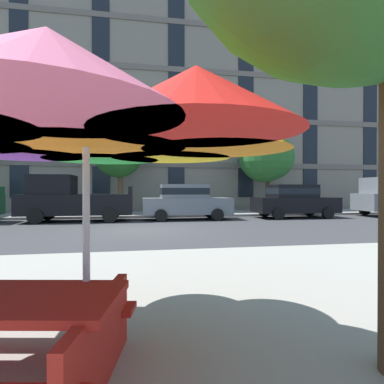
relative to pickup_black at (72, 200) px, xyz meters
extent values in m
plane|color=#38383A|center=(3.16, -3.70, -1.03)|extent=(120.00, 120.00, 0.00)
cube|color=#9E998E|center=(3.16, -12.70, -0.97)|extent=(56.00, 9.00, 0.12)
cube|color=gray|center=(3.16, 3.10, -0.97)|extent=(56.00, 3.60, 0.12)
cube|color=gray|center=(3.16, 11.30, 6.97)|extent=(39.17, 12.00, 16.00)
cube|color=#6B6056|center=(3.16, 5.26, 2.17)|extent=(38.39, 0.08, 0.36)
cube|color=#6B6056|center=(3.16, 5.26, 5.37)|extent=(38.39, 0.08, 0.36)
cube|color=#6B6056|center=(3.16, 5.26, 8.57)|extent=(38.39, 0.08, 0.36)
cube|color=#6B6056|center=(3.16, 5.26, 11.77)|extent=(38.39, 0.08, 0.36)
cube|color=black|center=(-4.19, 5.27, 7.37)|extent=(1.10, 0.06, 14.80)
cube|color=black|center=(0.71, 5.27, 7.37)|extent=(1.10, 0.06, 14.80)
cube|color=black|center=(5.61, 5.27, 7.37)|extent=(1.10, 0.06, 14.80)
cube|color=black|center=(10.50, 5.27, 7.37)|extent=(1.10, 0.06, 14.80)
cube|color=black|center=(15.40, 5.27, 7.37)|extent=(1.10, 0.06, 14.80)
cube|color=black|center=(20.30, 5.27, 7.37)|extent=(1.10, 0.06, 14.80)
cube|color=black|center=(0.24, 0.00, -0.21)|extent=(5.10, 1.90, 0.96)
cube|color=black|center=(-0.86, 0.00, 0.72)|extent=(1.90, 1.75, 0.90)
cube|color=black|center=(2.71, 0.00, 0.45)|extent=(0.16, 1.75, 0.36)
cylinder|color=black|center=(1.82, 0.95, -0.69)|extent=(0.68, 0.22, 0.68)
cylinder|color=black|center=(1.82, -0.95, -0.69)|extent=(0.68, 0.22, 0.68)
cylinder|color=black|center=(-1.34, 0.95, -0.69)|extent=(0.68, 0.22, 0.68)
cylinder|color=black|center=(-1.34, -0.95, -0.69)|extent=(0.68, 0.22, 0.68)
cube|color=slate|center=(5.50, 0.00, -0.33)|extent=(4.40, 1.76, 0.80)
cube|color=slate|center=(5.35, 0.00, 0.41)|extent=(2.30, 1.55, 0.68)
cube|color=black|center=(5.35, 0.00, 0.41)|extent=(2.32, 1.57, 0.32)
cylinder|color=black|center=(6.87, 0.88, -0.73)|extent=(0.60, 0.22, 0.60)
cylinder|color=black|center=(6.87, -0.88, -0.73)|extent=(0.60, 0.22, 0.60)
cylinder|color=black|center=(4.14, 0.88, -0.73)|extent=(0.60, 0.22, 0.60)
cylinder|color=black|center=(4.14, -0.88, -0.73)|extent=(0.60, 0.22, 0.60)
cube|color=black|center=(11.37, 0.00, -0.33)|extent=(4.40, 1.76, 0.80)
cube|color=black|center=(11.22, 0.00, 0.41)|extent=(2.30, 1.55, 0.68)
cube|color=black|center=(11.22, 0.00, 0.41)|extent=(2.32, 1.57, 0.32)
cylinder|color=black|center=(12.74, 0.88, -0.73)|extent=(0.60, 0.22, 0.60)
cylinder|color=black|center=(12.74, -0.88, -0.73)|extent=(0.60, 0.22, 0.60)
cylinder|color=black|center=(10.01, 0.88, -0.73)|extent=(0.60, 0.22, 0.60)
cylinder|color=black|center=(10.01, -0.88, -0.73)|extent=(0.60, 0.22, 0.60)
cube|color=slate|center=(16.84, 0.00, 0.72)|extent=(1.90, 1.75, 0.90)
cylinder|color=black|center=(16.36, 0.95, -0.69)|extent=(0.68, 0.22, 0.68)
cylinder|color=brown|center=(2.04, 3.48, 0.35)|extent=(0.34, 0.34, 2.76)
sphere|color=#236023|center=(1.90, 3.31, 2.67)|extent=(2.93, 2.93, 2.93)
sphere|color=#236023|center=(2.17, 3.76, 3.13)|extent=(2.32, 2.32, 2.32)
sphere|color=#236023|center=(2.34, 3.23, 2.88)|extent=(1.91, 1.91, 1.91)
sphere|color=#236023|center=(2.22, 3.57, 2.85)|extent=(2.54, 2.54, 2.54)
cylinder|color=#4C3823|center=(11.30, 3.39, 0.11)|extent=(0.28, 0.28, 2.27)
sphere|color=#2D702D|center=(11.07, 3.31, 2.66)|extent=(3.39, 3.39, 3.39)
sphere|color=#2D702D|center=(11.45, 3.38, 2.39)|extent=(2.29, 2.29, 2.29)
sphere|color=#2D702D|center=(11.62, 3.64, 2.62)|extent=(3.02, 3.02, 3.02)
cylinder|color=silver|center=(2.69, -12.70, 0.12)|extent=(0.06, 0.06, 2.29)
cone|color=orange|center=(3.79, -12.70, 1.06)|extent=(1.32, 1.32, 0.42)
cone|color=yellow|center=(3.47, -11.92, 1.06)|extent=(1.32, 1.32, 0.42)
cone|color=green|center=(2.69, -11.60, 1.06)|extent=(1.32, 1.32, 0.42)
cone|color=#662D9E|center=(1.91, -11.92, 1.06)|extent=(1.32, 1.32, 0.42)
cone|color=#E5668C|center=(2.69, -13.80, 1.06)|extent=(1.32, 1.32, 0.42)
cone|color=red|center=(3.47, -13.48, 1.06)|extent=(1.32, 1.32, 0.42)
cone|color=orange|center=(2.69, -12.70, 1.10)|extent=(1.65, 1.65, 0.50)
cube|color=red|center=(2.19, -12.36, -0.59)|extent=(1.82, 0.59, 0.05)
cube|color=red|center=(2.85, -13.11, -0.66)|extent=(0.32, 1.39, 0.74)
camera|label=1|loc=(3.12, -15.35, 0.50)|focal=28.85mm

